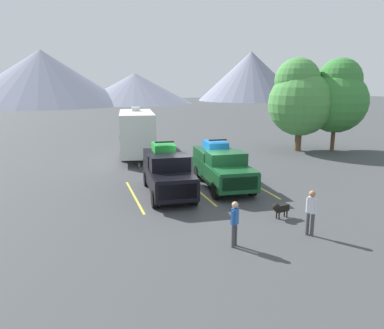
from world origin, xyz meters
TOP-DOWN VIEW (x-y plane):
  - ground_plane at (0.00, 0.00)m, footprint 240.00×240.00m
  - pickup_truck_a at (-1.66, 0.57)m, footprint 2.52×5.59m
  - pickup_truck_b at (1.51, 0.90)m, footprint 2.60×5.63m
  - lot_stripe_a at (-3.41, 0.56)m, footprint 0.12×5.50m
  - lot_stripe_b at (0.00, 0.56)m, footprint 0.12×5.50m
  - lot_stripe_c at (3.41, 0.56)m, footprint 0.12×5.50m
  - camper_trailer_a at (-1.68, 9.78)m, footprint 3.26×7.63m
  - person_a at (-0.98, -6.27)m, footprint 0.31×0.30m
  - person_b at (2.12, -6.27)m, footprint 0.32×0.33m
  - dog at (1.95, -4.42)m, footprint 0.92×0.40m
  - tree_a at (11.75, 8.96)m, footprint 5.30×5.30m
  - tree_b at (14.79, 8.17)m, footprint 5.11×5.11m
  - mountain_ridge at (-0.13, 88.55)m, footprint 140.77×45.04m

SIDE VIEW (x-z plane):
  - ground_plane at x=0.00m, z-range 0.00..0.00m
  - lot_stripe_a at x=-3.41m, z-range 0.00..0.01m
  - lot_stripe_b at x=0.00m, z-range 0.00..0.01m
  - lot_stripe_c at x=3.41m, z-range 0.00..0.01m
  - dog at x=1.95m, z-range 0.12..0.83m
  - person_a at x=-0.98m, z-range 0.13..1.78m
  - person_b at x=2.12m, z-range 0.13..1.89m
  - pickup_truck_b at x=1.51m, z-range -0.11..2.41m
  - pickup_truck_a at x=-1.66m, z-range -0.12..2.49m
  - camper_trailer_a at x=-1.68m, z-range 0.10..3.93m
  - tree_a at x=11.75m, z-range 0.59..8.25m
  - tree_b at x=14.79m, z-range 0.71..8.37m
  - mountain_ridge at x=-0.13m, z-range -1.12..14.48m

